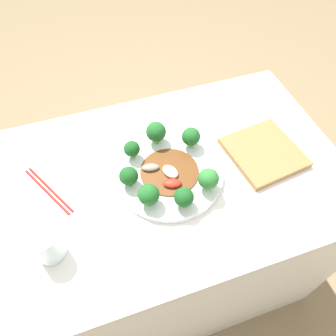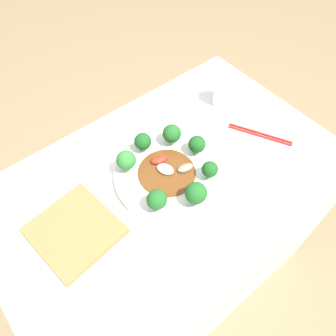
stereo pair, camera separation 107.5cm
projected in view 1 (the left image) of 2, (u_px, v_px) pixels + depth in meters
ground_plane at (168, 265)px, 1.54m from camera, size 8.00×8.00×0.00m
table at (168, 230)px, 1.24m from camera, size 1.05×0.67×0.73m
plate at (168, 174)px, 0.94m from camera, size 0.31×0.31×0.02m
broccoli_southwest at (191, 137)px, 0.96m from camera, size 0.05×0.05×0.07m
broccoli_northwest at (208, 179)px, 0.86m from camera, size 0.06×0.06×0.07m
broccoli_southeast at (132, 149)px, 0.93m from camera, size 0.05×0.05×0.06m
broccoli_north at (183, 198)px, 0.84m from camera, size 0.05×0.05×0.06m
broccoli_northeast at (149, 195)px, 0.84m from camera, size 0.06×0.06×0.07m
broccoli_east at (129, 176)px, 0.88m from camera, size 0.05×0.05×0.06m
broccoli_south at (158, 132)px, 0.97m from camera, size 0.06×0.06×0.07m
stirfry_center at (167, 173)px, 0.92m from camera, size 0.17×0.17×0.02m
drinking_glass at (47, 245)px, 0.77m from camera, size 0.07×0.07×0.10m
chopsticks at (48, 190)px, 0.91m from camera, size 0.11×0.19×0.01m
cutting_board at (264, 152)px, 0.99m from camera, size 0.22×0.23×0.02m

